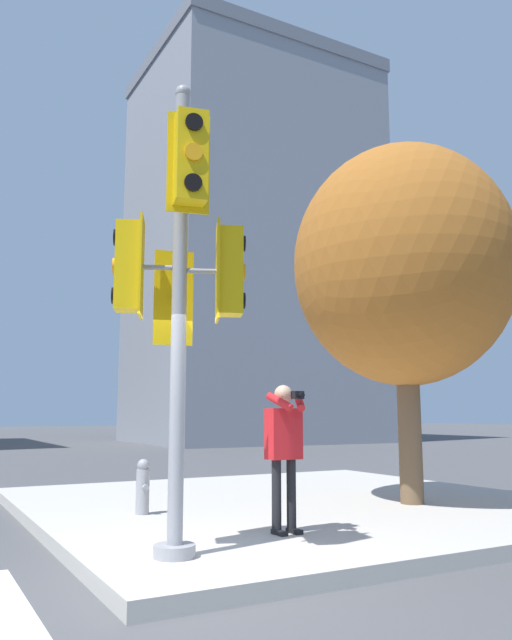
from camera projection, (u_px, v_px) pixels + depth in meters
ground_plane at (167, 598)px, 5.17m from camera, size 160.00×160.00×0.00m
sidewalk_corner at (296, 505)px, 9.88m from camera, size 8.00×8.00×0.17m
traffic_signal_pole at (180, 275)px, 6.31m from camera, size 1.30×1.34×4.80m
person_photographer at (284, 443)px, 7.25m from camera, size 0.50×0.53×1.69m
street_tree at (404, 266)px, 10.03m from camera, size 3.54×3.54×5.67m
fire_hydrant at (143, 487)px, 8.51m from camera, size 0.18×0.24×0.74m
building_right at (252, 249)px, 36.63m from camera, size 12.65×10.65×22.23m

